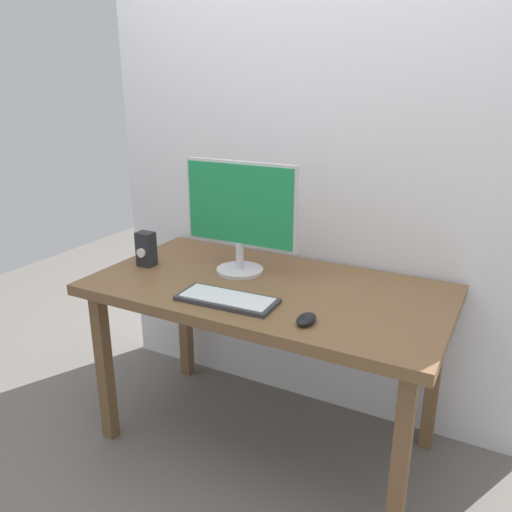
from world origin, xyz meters
The scene contains 7 objects.
ground_plane centered at (0.00, 0.00, 0.00)m, with size 6.00×6.00×0.00m, color slate.
wall_back centered at (0.00, 0.43, 1.50)m, with size 2.14×0.04×3.00m, color silver.
desk centered at (0.00, 0.00, 0.70)m, with size 1.49×0.79×0.78m.
monitor centered at (-0.18, 0.09, 1.05)m, with size 0.53×0.21×0.49m.
keyboard_primary centered at (-0.06, -0.22, 0.79)m, with size 0.40×0.18×0.02m.
mouse centered at (0.28, -0.25, 0.79)m, with size 0.06×0.10×0.03m, color black.
audio_controller centered at (-0.60, -0.05, 0.86)m, with size 0.08×0.07×0.16m.
Camera 1 is at (0.90, -1.79, 1.59)m, focal length 36.27 mm.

